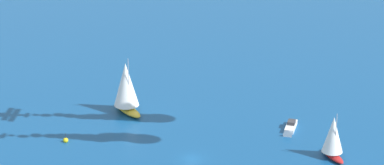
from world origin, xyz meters
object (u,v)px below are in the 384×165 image
marker_buoy (66,140)px  sailboat_outer_ring_a (333,137)px  motorboat_trailing (290,128)px  sailboat_near_centre (126,87)px

marker_buoy → sailboat_outer_ring_a: bearing=-102.9°
motorboat_trailing → sailboat_near_centre: bearing=68.7°
sailboat_outer_ring_a → marker_buoy: (12.40, 53.98, -4.14)m
sailboat_near_centre → sailboat_outer_ring_a: sailboat_near_centre is taller
sailboat_near_centre → sailboat_outer_ring_a: 49.11m
motorboat_trailing → sailboat_outer_ring_a: bearing=-157.4°
sailboat_near_centre → sailboat_outer_ring_a: size_ratio=1.35×
sailboat_near_centre → motorboat_trailing: sailboat_near_centre is taller
sailboat_near_centre → marker_buoy: sailboat_near_centre is taller
sailboat_near_centre → motorboat_trailing: 38.17m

